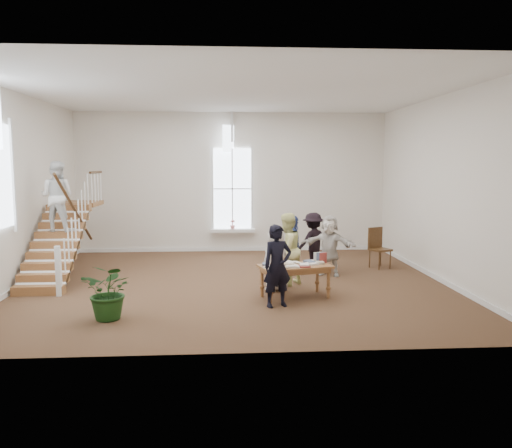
{
  "coord_description": "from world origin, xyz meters",
  "views": [
    {
      "loc": [
        -0.25,
        -11.78,
        2.86
      ],
      "look_at": [
        0.52,
        0.4,
        1.38
      ],
      "focal_mm": 35.0,
      "sensor_mm": 36.0,
      "label": 1
    }
  ],
  "objects": [
    {
      "name": "woman_cluster_c",
      "position": [
        2.41,
        0.68,
        0.78
      ],
      "size": [
        1.5,
        1.05,
        1.56
      ],
      "primitive_type": "imported",
      "rotation": [
        0.0,
        0.0,
        5.83
      ],
      "color": "beige",
      "rests_on": "ground"
    },
    {
      "name": "police_officer",
      "position": [
        0.79,
        -2.04,
        0.83
      ],
      "size": [
        0.7,
        0.57,
        1.66
      ],
      "primitive_type": "imported",
      "rotation": [
        0.0,
        0.0,
        0.33
      ],
      "color": "black",
      "rests_on": "ground"
    },
    {
      "name": "woman_cluster_a",
      "position": [
        1.51,
        0.88,
        0.77
      ],
      "size": [
        0.59,
        0.96,
        1.53
      ],
      "primitive_type": "imported",
      "rotation": [
        0.0,
        0.0,
        1.31
      ],
      "color": "navy",
      "rests_on": "ground"
    },
    {
      "name": "floor_plant",
      "position": [
        -2.37,
        -2.68,
        0.53
      ],
      "size": [
        1.16,
        1.08,
        1.06
      ],
      "primitive_type": "imported",
      "rotation": [
        0.0,
        0.0,
        -0.32
      ],
      "color": "#153611",
      "rests_on": "ground"
    },
    {
      "name": "side_chair",
      "position": [
        3.96,
        1.55,
        0.63
      ],
      "size": [
        0.64,
        0.64,
        1.11
      ],
      "rotation": [
        0.0,
        0.0,
        0.42
      ],
      "color": "#34200E",
      "rests_on": "ground"
    },
    {
      "name": "person_yellow",
      "position": [
        1.19,
        -0.29,
        0.86
      ],
      "size": [
        1.05,
        1.05,
        1.72
      ],
      "primitive_type": "imported",
      "rotation": [
        0.0,
        0.0,
        3.9
      ],
      "color": "#F0ED96",
      "rests_on": "ground"
    },
    {
      "name": "staircase",
      "position": [
        -4.34,
        0.75,
        1.62
      ],
      "size": [
        1.1,
        4.1,
        2.92
      ],
      "color": "brown",
      "rests_on": "ground"
    },
    {
      "name": "library_table",
      "position": [
        1.24,
        -1.4,
        0.63
      ],
      "size": [
        1.65,
        1.11,
        0.77
      ],
      "rotation": [
        0.0,
        0.0,
        0.25
      ],
      "color": "brown",
      "rests_on": "ground"
    },
    {
      "name": "room_shell",
      "position": [
        -0.0,
        4.39,
        0.4
      ],
      "size": [
        10.49,
        10.0,
        10.0
      ],
      "color": "silver",
      "rests_on": "ground"
    },
    {
      "name": "woman_cluster_b",
      "position": [
        2.11,
        1.33,
        0.78
      ],
      "size": [
        1.16,
        0.97,
        1.56
      ],
      "primitive_type": "imported",
      "rotation": [
        0.0,
        0.0,
        3.61
      ],
      "color": "black",
      "rests_on": "ground"
    },
    {
      "name": "ground",
      "position": [
        0.0,
        0.0,
        0.0
      ],
      "size": [
        10.0,
        10.0,
        0.0
      ],
      "primitive_type": "plane",
      "color": "#42291A",
      "rests_on": "ground"
    },
    {
      "name": "elderly_woman",
      "position": [
        0.89,
        -0.79,
        0.72
      ],
      "size": [
        0.83,
        0.73,
        1.44
      ],
      "primitive_type": "imported",
      "rotation": [
        0.0,
        0.0,
        3.63
      ],
      "color": "beige",
      "rests_on": "ground"
    }
  ]
}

